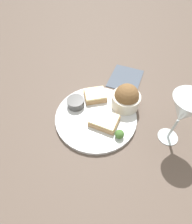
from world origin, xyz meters
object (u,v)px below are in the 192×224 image
Objects in this scene: cheese_toast_far at (95,95)px; napkin at (126,78)px; sauce_ramekin at (76,102)px; wine_glass at (184,111)px; salad_bowl at (126,98)px; cheese_toast_near at (104,121)px.

cheese_toast_far is 0.18m from napkin.
cheese_toast_far is at bearing 16.03° from sauce_ramekin.
sauce_ramekin reaches higher than napkin.
wine_glass reaches higher than sauce_ramekin.
cheese_toast_far is at bearing 148.88° from salad_bowl.
salad_bowl is at bearing -110.00° from napkin.
wine_glass is 0.94× the size of napkin.
cheese_toast_far is 0.31m from wine_glass.
sauce_ramekin is at bearing -163.97° from cheese_toast_far.
wine_glass is at bearing -34.46° from sauce_ramekin.
cheese_toast_near is at bearing 154.85° from wine_glass.
wine_glass is (0.28, -0.19, 0.11)m from sauce_ramekin.
cheese_toast_near is 0.62× the size of wine_glass.
cheese_toast_far is (-0.10, 0.06, -0.03)m from salad_bowl.
salad_bowl reaches higher than cheese_toast_far.
salad_bowl is 0.53× the size of wine_glass.
salad_bowl is 1.25× the size of cheese_toast_far.
cheese_toast_near is at bearing -147.09° from salad_bowl.
cheese_toast_near is at bearing -124.99° from napkin.
salad_bowl is at bearing 123.39° from wine_glass.
napkin is (0.06, 0.15, -0.05)m from salad_bowl.
napkin is (-0.04, 0.30, -0.13)m from wine_glass.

